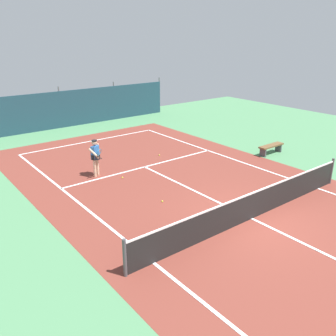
{
  "coord_description": "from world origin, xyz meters",
  "views": [
    {
      "loc": [
        -8.94,
        -6.82,
        5.92
      ],
      "look_at": [
        -0.69,
        3.73,
        0.9
      ],
      "focal_mm": 38.58,
      "sensor_mm": 36.0,
      "label": 1
    }
  ],
  "objects_px": {
    "tennis_ball_midcourt": "(162,201)",
    "courtside_bench": "(271,147)",
    "tennis_ball_by_sideline": "(122,177)",
    "tennis_net": "(253,205)",
    "tennis_ball_near_player": "(159,155)",
    "tennis_player": "(95,155)"
  },
  "relations": [
    {
      "from": "tennis_ball_near_player",
      "to": "courtside_bench",
      "type": "height_order",
      "value": "courtside_bench"
    },
    {
      "from": "tennis_net",
      "to": "tennis_ball_by_sideline",
      "type": "distance_m",
      "value": 6.07
    },
    {
      "from": "courtside_bench",
      "to": "tennis_player",
      "type": "bearing_deg",
      "value": 162.07
    },
    {
      "from": "tennis_ball_by_sideline",
      "to": "tennis_net",
      "type": "bearing_deg",
      "value": -75.13
    },
    {
      "from": "tennis_player",
      "to": "tennis_ball_by_sideline",
      "type": "relative_size",
      "value": 24.85
    },
    {
      "from": "courtside_bench",
      "to": "tennis_ball_midcourt",
      "type": "bearing_deg",
      "value": -172.19
    },
    {
      "from": "tennis_ball_near_player",
      "to": "courtside_bench",
      "type": "distance_m",
      "value": 5.82
    },
    {
      "from": "tennis_ball_midcourt",
      "to": "courtside_bench",
      "type": "distance_m",
      "value": 8.01
    },
    {
      "from": "tennis_net",
      "to": "tennis_player",
      "type": "bearing_deg",
      "value": 108.77
    },
    {
      "from": "tennis_ball_near_player",
      "to": "tennis_ball_midcourt",
      "type": "relative_size",
      "value": 1.0
    },
    {
      "from": "tennis_player",
      "to": "tennis_ball_near_player",
      "type": "bearing_deg",
      "value": 162.0
    },
    {
      "from": "tennis_net",
      "to": "tennis_ball_near_player",
      "type": "distance_m",
      "value": 7.5
    },
    {
      "from": "tennis_player",
      "to": "tennis_ball_by_sideline",
      "type": "distance_m",
      "value": 1.51
    },
    {
      "from": "tennis_ball_near_player",
      "to": "tennis_ball_by_sideline",
      "type": "xyz_separation_m",
      "value": [
        -3.11,
        -1.47,
        0.0
      ]
    },
    {
      "from": "tennis_ball_midcourt",
      "to": "tennis_ball_near_player",
      "type": "bearing_deg",
      "value": 54.4
    },
    {
      "from": "tennis_net",
      "to": "courtside_bench",
      "type": "xyz_separation_m",
      "value": [
        6.31,
        3.99,
        -0.14
      ]
    },
    {
      "from": "tennis_ball_near_player",
      "to": "tennis_ball_midcourt",
      "type": "distance_m",
      "value": 5.44
    },
    {
      "from": "tennis_net",
      "to": "tennis_ball_near_player",
      "type": "relative_size",
      "value": 153.33
    },
    {
      "from": "tennis_ball_midcourt",
      "to": "tennis_player",
      "type": "bearing_deg",
      "value": 100.04
    },
    {
      "from": "tennis_net",
      "to": "tennis_player",
      "type": "height_order",
      "value": "tennis_player"
    },
    {
      "from": "tennis_ball_near_player",
      "to": "tennis_ball_by_sideline",
      "type": "height_order",
      "value": "same"
    },
    {
      "from": "tennis_ball_near_player",
      "to": "tennis_player",
      "type": "bearing_deg",
      "value": -171.86
    }
  ]
}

